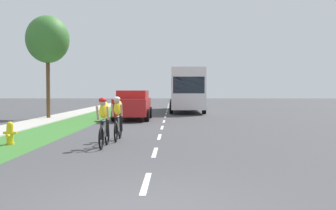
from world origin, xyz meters
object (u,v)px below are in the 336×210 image
cyclist_lead (104,122)px  bus_white (186,88)px  cyclist_trailing (118,118)px  fire_hydrant_yellow (10,133)px  suv_red (133,104)px  street_tree_near (48,40)px

cyclist_lead → bus_white: size_ratio=0.15×
cyclist_trailing → bus_white: 19.81m
fire_hydrant_yellow → suv_red: size_ratio=0.16×
cyclist_trailing → bus_white: size_ratio=0.15×
fire_hydrant_yellow → cyclist_trailing: cyclist_trailing is taller
suv_red → bus_white: bus_white is taller
cyclist_lead → street_tree_near: street_tree_near is taller
cyclist_lead → street_tree_near: size_ratio=0.26×
fire_hydrant_yellow → bus_white: size_ratio=0.07×
bus_white → suv_red: bearing=-110.1°
suv_red → bus_white: size_ratio=0.41×
suv_red → bus_white: bearing=69.9°
cyclist_lead → street_tree_near: (-5.79, 12.49, 4.20)m
cyclist_lead → cyclist_trailing: bearing=83.4°
suv_red → fire_hydrant_yellow: bearing=-105.2°
street_tree_near → bus_white: bearing=43.9°
bus_white → street_tree_near: (-9.09, -8.74, 3.03)m
cyclist_lead → cyclist_trailing: (0.20, 1.70, 0.00)m
cyclist_trailing → cyclist_lead: bearing=-96.6°
cyclist_trailing → suv_red: suv_red is taller
fire_hydrant_yellow → cyclist_lead: (3.24, -0.59, 0.44)m
suv_red → bus_white: 10.43m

